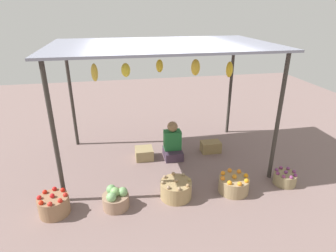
{
  "coord_description": "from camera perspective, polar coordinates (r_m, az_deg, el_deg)",
  "views": [
    {
      "loc": [
        -0.87,
        -5.01,
        2.89
      ],
      "look_at": [
        0.0,
        -0.52,
        0.95
      ],
      "focal_mm": 30.17,
      "sensor_mm": 36.0,
      "label": 1
    }
  ],
  "objects": [
    {
      "name": "basket_purple_onions",
      "position": [
        5.44,
        22.54,
        -9.67
      ],
      "size": [
        0.39,
        0.39,
        0.27
      ],
      "color": "#96855D",
      "rests_on": "ground"
    },
    {
      "name": "basket_potatoes",
      "position": [
        4.71,
        1.62,
        -12.63
      ],
      "size": [
        0.51,
        0.51,
        0.34
      ],
      "color": "#A38758",
      "rests_on": "ground"
    },
    {
      "name": "basket_cabbages",
      "position": [
        4.57,
        -10.53,
        -14.26
      ],
      "size": [
        0.41,
        0.41,
        0.36
      ],
      "color": "#99775F",
      "rests_on": "ground"
    },
    {
      "name": "market_stall_structure",
      "position": [
        5.15,
        -1.11,
        14.52
      ],
      "size": [
        3.89,
        2.36,
        2.3
      ],
      "color": "#38332D",
      "rests_on": "ground"
    },
    {
      "name": "ground_plane",
      "position": [
        5.85,
        -0.98,
        -6.6
      ],
      "size": [
        14.0,
        14.0,
        0.0
      ],
      "primitive_type": "plane",
      "color": "#7E6763"
    },
    {
      "name": "vendor_person",
      "position": [
        5.78,
        0.93,
        -3.64
      ],
      "size": [
        0.36,
        0.44,
        0.78
      ],
      "color": "#3F2E40",
      "rests_on": "ground"
    },
    {
      "name": "wooden_crate_near_vendor",
      "position": [
        6.14,
        8.61,
        -4.16
      ],
      "size": [
        0.41,
        0.26,
        0.23
      ],
      "primitive_type": "cube",
      "color": "olive",
      "rests_on": "ground"
    },
    {
      "name": "basket_oranges",
      "position": [
        4.96,
        13.13,
        -11.37
      ],
      "size": [
        0.5,
        0.5,
        0.33
      ],
      "color": "#9F875F",
      "rests_on": "ground"
    },
    {
      "name": "wooden_crate_stacked_rear",
      "position": [
        5.84,
        -4.83,
        -5.53
      ],
      "size": [
        0.35,
        0.35,
        0.22
      ],
      "primitive_type": "cube",
      "color": "#9C875B",
      "rests_on": "ground"
    },
    {
      "name": "basket_red_tomatoes",
      "position": [
        4.71,
        -22.05,
        -14.53
      ],
      "size": [
        0.45,
        0.45,
        0.35
      ],
      "color": "#956E4F",
      "rests_on": "ground"
    }
  ]
}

